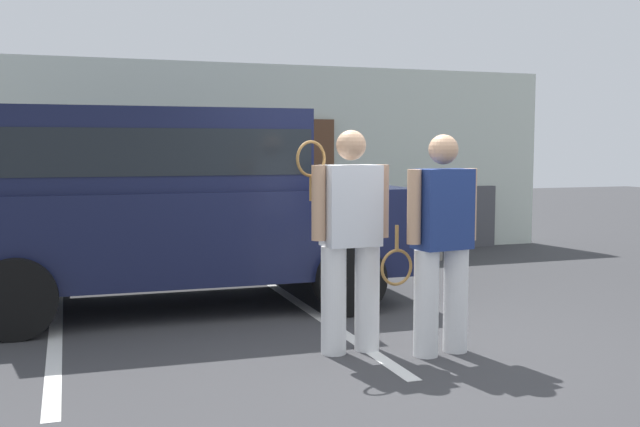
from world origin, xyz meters
name	(u,v)px	position (x,y,z in m)	size (l,w,h in m)	color
ground_plane	(405,352)	(0.00, 0.00, 0.00)	(40.00, 40.00, 0.00)	#38383A
parking_stripe_0	(55,335)	(-2.72, 1.50, 0.00)	(0.12, 4.40, 0.01)	silver
parking_stripe_1	(317,315)	(-0.26, 1.50, 0.00)	(0.12, 4.40, 0.01)	silver
house_frontage	(246,167)	(0.01, 5.62, 1.37)	(10.13, 0.40, 2.92)	silver
parked_suv	(170,198)	(-1.57, 2.41, 1.15)	(4.64, 2.25, 2.05)	#141938
tennis_player_man	(350,237)	(-0.42, 0.17, 0.95)	(0.81, 0.30, 1.81)	white
tennis_player_woman	(441,242)	(0.25, -0.12, 0.92)	(0.91, 0.34, 1.78)	white
potted_plant_by_porch	(429,230)	(2.50, 4.39, 0.45)	(0.62, 0.62, 0.81)	gray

